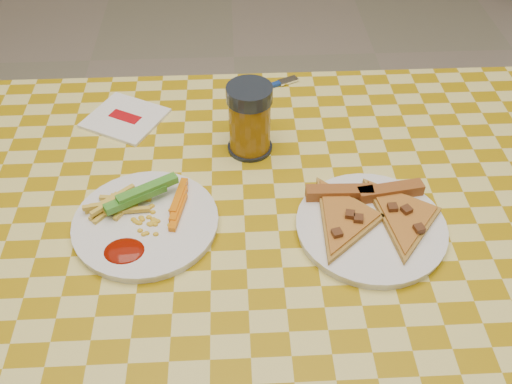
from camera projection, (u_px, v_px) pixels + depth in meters
table at (246, 263)px, 0.92m from camera, size 1.28×0.88×0.76m
plate_left at (146, 224)px, 0.87m from camera, size 0.27×0.27×0.01m
plate_right at (371, 228)px, 0.86m from camera, size 0.25×0.25×0.01m
fries_veggies at (140, 209)px, 0.87m from camera, size 0.18×0.17×0.04m
pizza_slices at (372, 214)px, 0.86m from camera, size 0.23×0.22×0.02m
drink_glass at (250, 120)px, 0.96m from camera, size 0.08×0.08×0.13m
napkin at (125, 118)px, 1.07m from camera, size 0.17×0.17×0.01m
fork at (269, 86)px, 1.14m from camera, size 0.13×0.07×0.01m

